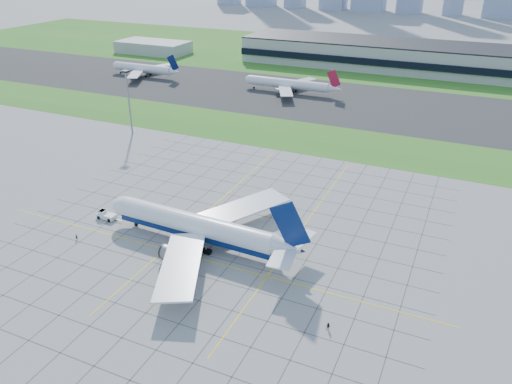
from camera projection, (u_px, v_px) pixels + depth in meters
ground at (203, 254)px, 123.22m from camera, size 1400.00×1400.00×0.00m
grass_median at (317, 139)px, 196.70m from camera, size 700.00×35.00×0.04m
asphalt_taxiway at (352, 103)px, 241.61m from camera, size 700.00×75.00×0.04m
grass_far at (394, 60)px, 331.44m from camera, size 700.00×145.00×0.04m
apron_markings at (226, 234)px, 132.11m from camera, size 120.00×130.00×0.03m
terminal at (457, 60)px, 292.69m from camera, size 260.00×43.00×15.80m
service_block at (153, 47)px, 351.86m from camera, size 50.00×25.00×8.00m
light_mast at (128, 95)px, 194.89m from camera, size 2.50×2.50×25.60m
airliner at (197, 227)px, 125.69m from camera, size 57.10×57.80×17.96m
pushback_tug at (106, 215)px, 139.08m from camera, size 8.12×3.02×2.25m
crew_near at (77, 237)px, 129.06m from camera, size 0.55×0.67×1.57m
crew_far at (328, 327)px, 98.66m from camera, size 0.96×0.83×1.73m
distant_jet_0 at (144, 68)px, 288.74m from camera, size 43.19×42.66×14.08m
distant_jet_1 at (289, 84)px, 256.61m from camera, size 49.48×42.66×14.08m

